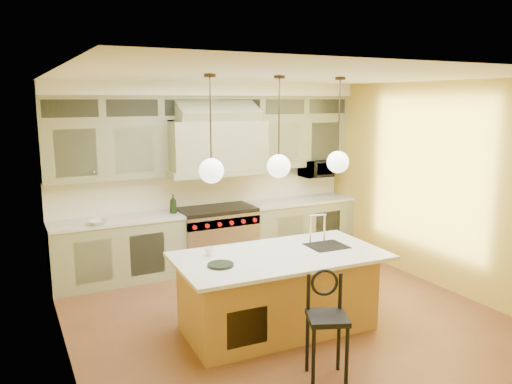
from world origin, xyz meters
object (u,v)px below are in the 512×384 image
kitchen_island (278,290)px  counter_stool (327,320)px  range (217,237)px  microwave (316,168)px

kitchen_island → counter_stool: (-0.11, -1.12, 0.12)m
range → microwave: bearing=3.1°
range → kitchen_island: bearing=-95.5°
counter_stool → microwave: microwave is taller
kitchen_island → counter_stool: size_ratio=2.30×
range → counter_stool: (-0.34, -3.52, 0.11)m
counter_stool → range: bearing=107.1°
kitchen_island → counter_stool: kitchen_island is taller
range → microwave: microwave is taller
microwave → kitchen_island: bearing=-131.1°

